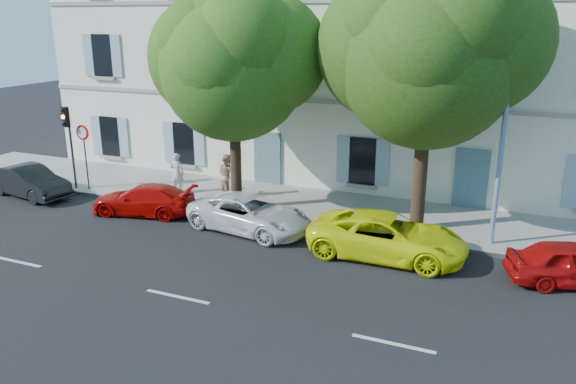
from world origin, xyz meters
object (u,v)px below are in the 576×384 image
at_px(car_white_coupe, 250,214).
at_px(street_lamp, 506,106).
at_px(car_yellow_supercar, 387,236).
at_px(tree_right, 428,59).
at_px(car_red_coupe, 144,200).
at_px(pedestrian_b, 227,175).
at_px(car_red_hatchback, 575,264).
at_px(road_sign, 84,143).
at_px(pedestrian_a, 177,173).
at_px(car_dark_sedan, 29,182).
at_px(tree_left, 233,68).
at_px(traffic_light, 68,130).

distance_m(car_white_coupe, street_lamp, 9.25).
bearing_deg(car_yellow_supercar, car_white_coupe, 85.06).
bearing_deg(car_yellow_supercar, tree_right, -11.20).
relative_size(car_red_coupe, pedestrian_b, 2.21).
bearing_deg(car_red_hatchback, road_sign, 66.50).
relative_size(street_lamp, pedestrian_a, 4.69).
bearing_deg(car_red_hatchback, pedestrian_b, 58.12).
xyz_separation_m(car_yellow_supercar, street_lamp, (3.03, 1.94, 4.07)).
xyz_separation_m(car_dark_sedan, car_red_coupe, (5.87, 0.05, -0.08)).
xyz_separation_m(car_red_coupe, tree_left, (3.20, 1.67, 4.99)).
bearing_deg(car_dark_sedan, tree_left, -69.73).
relative_size(car_dark_sedan, car_yellow_supercar, 0.80).
relative_size(car_yellow_supercar, pedestrian_b, 2.75).
height_order(car_red_coupe, traffic_light, traffic_light).
bearing_deg(pedestrian_b, pedestrian_a, 43.70).
xyz_separation_m(car_dark_sedan, car_yellow_supercar, (15.57, -0.32, 0.03)).
relative_size(car_yellow_supercar, traffic_light, 1.39).
distance_m(car_red_coupe, traffic_light, 5.27).
relative_size(car_white_coupe, street_lamp, 0.56).
bearing_deg(pedestrian_b, street_lamp, -152.38).
bearing_deg(pedestrian_b, car_white_coupe, 165.35).
height_order(traffic_light, street_lamp, street_lamp).
bearing_deg(tree_right, pedestrian_a, 178.33).
xyz_separation_m(car_red_hatchback, tree_right, (-4.93, 2.39, 5.42)).
xyz_separation_m(car_white_coupe, street_lamp, (8.13, 1.57, 4.14)).
bearing_deg(car_red_coupe, pedestrian_a, 170.37).
bearing_deg(car_dark_sedan, road_sign, -41.82).
height_order(car_red_coupe, car_red_hatchback, car_red_hatchback).
bearing_deg(pedestrian_a, traffic_light, 11.30).
relative_size(car_red_coupe, car_white_coupe, 0.88).
bearing_deg(car_white_coupe, car_red_coupe, 98.85).
distance_m(car_red_hatchback, traffic_light, 19.91).
bearing_deg(tree_left, pedestrian_b, 132.07).
relative_size(traffic_light, street_lamp, 0.44).
relative_size(car_yellow_supercar, road_sign, 1.77).
height_order(tree_left, tree_right, tree_right).
xyz_separation_m(car_red_hatchback, traffic_light, (-19.74, 1.42, 2.12)).
distance_m(car_dark_sedan, tree_right, 17.07).
height_order(traffic_light, road_sign, traffic_light).
height_order(car_red_hatchback, tree_right, tree_right).
bearing_deg(pedestrian_b, traffic_light, 47.95).
distance_m(car_red_coupe, car_red_hatchback, 15.10).
bearing_deg(traffic_light, car_red_coupe, -14.68).
xyz_separation_m(tree_right, traffic_light, (-14.81, -0.97, -3.30)).
distance_m(car_white_coupe, pedestrian_a, 5.32).
distance_m(car_yellow_supercar, pedestrian_b, 8.22).
relative_size(car_dark_sedan, road_sign, 1.42).
xyz_separation_m(car_red_coupe, pedestrian_a, (-0.08, 2.48, 0.43)).
bearing_deg(pedestrian_b, road_sign, 47.44).
bearing_deg(traffic_light, pedestrian_a, 15.53).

